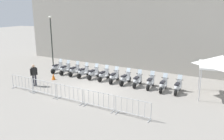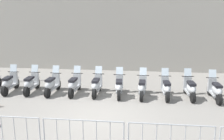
{
  "view_description": "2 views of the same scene",
  "coord_description": "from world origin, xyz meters",
  "px_view_note": "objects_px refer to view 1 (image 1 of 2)",
  "views": [
    {
      "loc": [
        6.8,
        -14.36,
        5.69
      ],
      "look_at": [
        0.74,
        2.33,
        1.02
      ],
      "focal_mm": 35.77,
      "sensor_mm": 36.0,
      "label": 1
    },
    {
      "loc": [
        -0.01,
        -8.65,
        3.82
      ],
      "look_at": [
        0.6,
        2.4,
        1.2
      ],
      "focal_mm": 40.6,
      "sensor_mm": 36.0,
      "label": 2
    }
  ],
  "objects_px": {
    "motorcycle_0": "(57,68)",
    "motorcycle_9": "(150,83)",
    "motorcycle_8": "(137,81)",
    "street_lamp": "(51,37)",
    "motorcycle_4": "(93,73)",
    "motorcycle_7": "(125,79)",
    "traffic_cone": "(53,77)",
    "motorcycle_5": "(103,75)",
    "motorcycle_6": "(114,77)",
    "motorcycle_11": "(178,87)",
    "barrier_segment_1": "(44,88)",
    "officer_near_row_end": "(34,74)",
    "barrier_segment_2": "(69,94)",
    "motorcycle_1": "(65,69)",
    "barrier_segment_4": "(133,108)",
    "barrier_segment_0": "(22,83)",
    "motorcycle_2": "(74,70)",
    "motorcycle_10": "(163,85)",
    "motorcycle_3": "(83,72)",
    "canopy_tent": "(222,61)",
    "barrier_segment_3": "(98,100)"
  },
  "relations": [
    {
      "from": "motorcycle_0",
      "to": "motorcycle_11",
      "type": "bearing_deg",
      "value": -9.64
    },
    {
      "from": "motorcycle_11",
      "to": "street_lamp",
      "type": "distance_m",
      "value": 13.51
    },
    {
      "from": "motorcycle_3",
      "to": "motorcycle_4",
      "type": "xyz_separation_m",
      "value": [
        1.04,
        -0.1,
        0.0
      ]
    },
    {
      "from": "barrier_segment_1",
      "to": "barrier_segment_2",
      "type": "xyz_separation_m",
      "value": [
        2.22,
        -0.37,
        0.0
      ]
    },
    {
      "from": "motorcycle_1",
      "to": "motorcycle_7",
      "type": "distance_m",
      "value": 6.25
    },
    {
      "from": "motorcycle_5",
      "to": "officer_near_row_end",
      "type": "xyz_separation_m",
      "value": [
        -4.51,
        -3.24,
        0.53
      ]
    },
    {
      "from": "motorcycle_5",
      "to": "motorcycle_7",
      "type": "relative_size",
      "value": 1.0
    },
    {
      "from": "officer_near_row_end",
      "to": "traffic_cone",
      "type": "relative_size",
      "value": 3.15
    },
    {
      "from": "motorcycle_2",
      "to": "motorcycle_4",
      "type": "xyz_separation_m",
      "value": [
        2.06,
        -0.33,
        0.0
      ]
    },
    {
      "from": "motorcycle_6",
      "to": "motorcycle_8",
      "type": "relative_size",
      "value": 1.0
    },
    {
      "from": "motorcycle_4",
      "to": "motorcycle_7",
      "type": "height_order",
      "value": "same"
    },
    {
      "from": "motorcycle_4",
      "to": "traffic_cone",
      "type": "height_order",
      "value": "motorcycle_4"
    },
    {
      "from": "barrier_segment_2",
      "to": "barrier_segment_4",
      "type": "distance_m",
      "value": 4.5
    },
    {
      "from": "motorcycle_0",
      "to": "motorcycle_10",
      "type": "relative_size",
      "value": 1.0
    },
    {
      "from": "motorcycle_2",
      "to": "motorcycle_6",
      "type": "relative_size",
      "value": 1.0
    },
    {
      "from": "barrier_segment_2",
      "to": "canopy_tent",
      "type": "relative_size",
      "value": 0.73
    },
    {
      "from": "barrier_segment_0",
      "to": "barrier_segment_2",
      "type": "bearing_deg",
      "value": -9.53
    },
    {
      "from": "barrier_segment_2",
      "to": "canopy_tent",
      "type": "distance_m",
      "value": 10.26
    },
    {
      "from": "motorcycle_0",
      "to": "motorcycle_3",
      "type": "xyz_separation_m",
      "value": [
        3.08,
        -0.56,
        0.0
      ]
    },
    {
      "from": "motorcycle_9",
      "to": "barrier_segment_4",
      "type": "relative_size",
      "value": 0.81
    },
    {
      "from": "motorcycle_5",
      "to": "street_lamp",
      "type": "distance_m",
      "value": 7.53
    },
    {
      "from": "motorcycle_6",
      "to": "barrier_segment_0",
      "type": "height_order",
      "value": "motorcycle_6"
    },
    {
      "from": "motorcycle_1",
      "to": "motorcycle_4",
      "type": "bearing_deg",
      "value": -8.25
    },
    {
      "from": "motorcycle_11",
      "to": "motorcycle_5",
      "type": "bearing_deg",
      "value": 169.94
    },
    {
      "from": "motorcycle_2",
      "to": "motorcycle_8",
      "type": "height_order",
      "value": "same"
    },
    {
      "from": "motorcycle_0",
      "to": "motorcycle_9",
      "type": "distance_m",
      "value": 9.4
    },
    {
      "from": "motorcycle_7",
      "to": "motorcycle_10",
      "type": "bearing_deg",
      "value": -10.79
    },
    {
      "from": "motorcycle_4",
      "to": "barrier_segment_4",
      "type": "xyz_separation_m",
      "value": [
        5.14,
        -5.98,
        0.07
      ]
    },
    {
      "from": "officer_near_row_end",
      "to": "barrier_segment_2",
      "type": "bearing_deg",
      "value": -23.61
    },
    {
      "from": "motorcycle_8",
      "to": "street_lamp",
      "type": "height_order",
      "value": "street_lamp"
    },
    {
      "from": "motorcycle_9",
      "to": "canopy_tent",
      "type": "xyz_separation_m",
      "value": [
        4.71,
        -0.18,
        2.06
      ]
    },
    {
      "from": "motorcycle_3",
      "to": "barrier_segment_1",
      "type": "distance_m",
      "value": 4.99
    },
    {
      "from": "motorcycle_6",
      "to": "motorcycle_10",
      "type": "height_order",
      "value": "same"
    },
    {
      "from": "barrier_segment_1",
      "to": "officer_near_row_end",
      "type": "height_order",
      "value": "officer_near_row_end"
    },
    {
      "from": "motorcycle_2",
      "to": "motorcycle_9",
      "type": "distance_m",
      "value": 7.31
    },
    {
      "from": "motorcycle_1",
      "to": "barrier_segment_4",
      "type": "height_order",
      "value": "motorcycle_1"
    },
    {
      "from": "motorcycle_2",
      "to": "barrier_segment_4",
      "type": "distance_m",
      "value": 9.57
    },
    {
      "from": "motorcycle_4",
      "to": "street_lamp",
      "type": "xyz_separation_m",
      "value": [
        -5.57,
        2.18,
        2.76
      ]
    },
    {
      "from": "motorcycle_8",
      "to": "canopy_tent",
      "type": "distance_m",
      "value": 6.12
    },
    {
      "from": "barrier_segment_3",
      "to": "officer_near_row_end",
      "type": "distance_m",
      "value": 6.79
    },
    {
      "from": "motorcycle_9",
      "to": "canopy_tent",
      "type": "height_order",
      "value": "canopy_tent"
    },
    {
      "from": "barrier_segment_2",
      "to": "barrier_segment_4",
      "type": "bearing_deg",
      "value": -9.53
    },
    {
      "from": "motorcycle_10",
      "to": "barrier_segment_2",
      "type": "relative_size",
      "value": 0.81
    },
    {
      "from": "motorcycle_11",
      "to": "traffic_cone",
      "type": "xyz_separation_m",
      "value": [
        -10.28,
        -0.22,
        -0.18
      ]
    },
    {
      "from": "barrier_segment_2",
      "to": "barrier_segment_3",
      "type": "relative_size",
      "value": 1.0
    },
    {
      "from": "motorcycle_5",
      "to": "motorcycle_6",
      "type": "bearing_deg",
      "value": -13.01
    },
    {
      "from": "motorcycle_4",
      "to": "barrier_segment_3",
      "type": "distance_m",
      "value": 6.33
    },
    {
      "from": "motorcycle_3",
      "to": "barrier_segment_0",
      "type": "height_order",
      "value": "motorcycle_3"
    },
    {
      "from": "motorcycle_3",
      "to": "officer_near_row_end",
      "type": "distance_m",
      "value": 4.3
    },
    {
      "from": "motorcycle_4",
      "to": "traffic_cone",
      "type": "relative_size",
      "value": 3.12
    }
  ]
}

